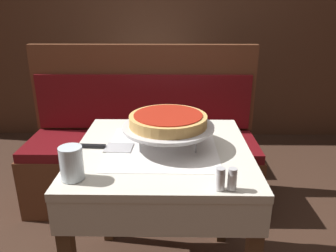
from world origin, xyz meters
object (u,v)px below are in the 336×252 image
object	(u,v)px
pizza_server	(104,147)
salt_shaker	(220,179)
dining_table_rear	(148,87)
condiment_caddy	(160,72)
booth_bench	(143,158)
pizza_pan_stand	(168,128)
pepper_shaker	(232,179)
water_glass_near	(72,163)
deep_dish_pizza	(168,120)
dining_table_front	(163,170)

from	to	relation	value
pizza_server	salt_shaker	size ratio (longest dim) A/B	3.62
dining_table_rear	condiment_caddy	xyz separation A→B (m)	(0.11, -0.08, 0.15)
booth_bench	pizza_server	bearing A→B (deg)	-96.49
pizza_pan_stand	pepper_shaker	xyz separation A→B (m)	(0.21, -0.34, -0.05)
pizza_server	dining_table_rear	bearing A→B (deg)	87.20
booth_bench	pizza_pan_stand	size ratio (longest dim) A/B	3.98
booth_bench	water_glass_near	world-z (taller)	booth_bench
booth_bench	pizza_pan_stand	distance (m)	0.91
deep_dish_pizza	booth_bench	bearing A→B (deg)	103.75
salt_shaker	pepper_shaker	distance (m)	0.04
salt_shaker	pepper_shaker	xyz separation A→B (m)	(0.04, -0.00, -0.00)
pizza_pan_stand	pizza_server	distance (m)	0.28
pizza_pan_stand	deep_dish_pizza	world-z (taller)	deep_dish_pizza
salt_shaker	pepper_shaker	bearing A→B (deg)	-0.00
dining_table_front	water_glass_near	distance (m)	0.43
deep_dish_pizza	pizza_server	size ratio (longest dim) A/B	1.17
salt_shaker	dining_table_rear	bearing A→B (deg)	101.29
dining_table_front	pepper_shaker	size ratio (longest dim) A/B	9.81
dining_table_front	salt_shaker	distance (m)	0.41
dining_table_rear	condiment_caddy	distance (m)	0.20
booth_bench	water_glass_near	xyz separation A→B (m)	(-0.14, -1.02, 0.48)
booth_bench	pepper_shaker	xyz separation A→B (m)	(0.39, -1.08, 0.46)
pizza_pan_stand	salt_shaker	world-z (taller)	pizza_pan_stand
dining_table_front	deep_dish_pizza	xyz separation A→B (m)	(0.02, 0.02, 0.22)
dining_table_rear	deep_dish_pizza	size ratio (longest dim) A/B	2.44
dining_table_front	booth_bench	size ratio (longest dim) A/B	0.48
booth_bench	water_glass_near	distance (m)	1.14
dining_table_front	water_glass_near	size ratio (longest dim) A/B	6.24
booth_bench	pizza_server	distance (m)	0.87
salt_shaker	water_glass_near	bearing A→B (deg)	172.84
water_glass_near	condiment_caddy	world-z (taller)	condiment_caddy
salt_shaker	pepper_shaker	size ratio (longest dim) A/B	1.01
deep_dish_pizza	pizza_pan_stand	bearing A→B (deg)	0.00
dining_table_rear	pizza_pan_stand	bearing A→B (deg)	-82.57
dining_table_front	pepper_shaker	distance (m)	0.43
pizza_server	water_glass_near	world-z (taller)	water_glass_near
dining_table_rear	deep_dish_pizza	bearing A→B (deg)	-82.57
pizza_pan_stand	condiment_caddy	world-z (taller)	condiment_caddy
deep_dish_pizza	salt_shaker	distance (m)	0.39
dining_table_front	booth_bench	bearing A→B (deg)	101.74
water_glass_near	condiment_caddy	size ratio (longest dim) A/B	0.74
pizza_server	water_glass_near	bearing A→B (deg)	-101.84
dining_table_rear	pizza_server	bearing A→B (deg)	-92.80
booth_bench	pizza_server	world-z (taller)	booth_bench
pizza_server	booth_bench	bearing A→B (deg)	83.51
deep_dish_pizza	pepper_shaker	distance (m)	0.41
deep_dish_pizza	pepper_shaker	xyz separation A→B (m)	(0.21, -0.34, -0.08)
booth_bench	salt_shaker	world-z (taller)	booth_bench
dining_table_rear	salt_shaker	bearing A→B (deg)	-78.71
pepper_shaker	pizza_server	bearing A→B (deg)	146.07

